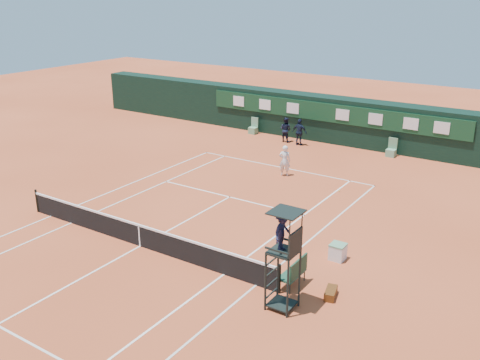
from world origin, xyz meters
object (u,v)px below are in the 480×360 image
at_px(tennis_net, 139,235).
at_px(cooler, 338,252).
at_px(player, 285,161).
at_px(umpire_chair, 284,239).
at_px(player_bench, 295,271).

relative_size(tennis_net, cooler, 20.00).
bearing_deg(player, cooler, 108.51).
distance_m(umpire_chair, player, 13.12).
height_order(tennis_net, umpire_chair, umpire_chair).
distance_m(tennis_net, cooler, 7.84).
bearing_deg(cooler, tennis_net, -154.88).
bearing_deg(player_bench, cooler, 80.21).
xyz_separation_m(tennis_net, umpire_chair, (6.90, -0.72, 1.95)).
bearing_deg(player_bench, tennis_net, -174.29).
relative_size(player_bench, player, 0.69).
xyz_separation_m(umpire_chair, player_bench, (-0.26, 1.39, -1.86)).
bearing_deg(umpire_chair, player_bench, 100.74).
bearing_deg(umpire_chair, cooler, 87.22).
xyz_separation_m(player_bench, cooler, (0.46, 2.66, -0.27)).
relative_size(tennis_net, player_bench, 10.75).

